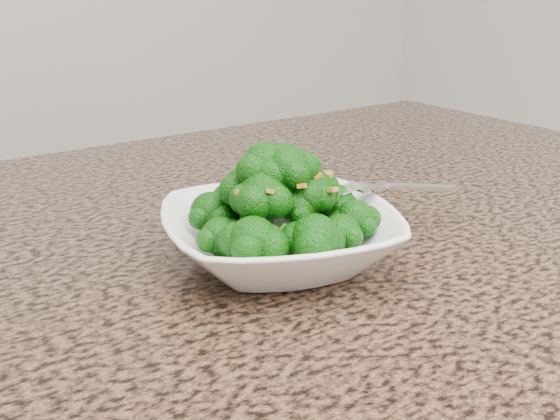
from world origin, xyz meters
TOP-DOWN VIEW (x-y plane):
  - granite_counter at (0.00, 0.30)m, footprint 1.64×1.04m
  - bowl at (0.15, 0.32)m, footprint 0.26×0.26m
  - broccoli_pile at (0.15, 0.32)m, footprint 0.18×0.18m
  - garlic_topping at (0.15, 0.32)m, footprint 0.11×0.11m
  - fork at (0.26, 0.31)m, footprint 0.18×0.04m

SIDE VIEW (x-z plane):
  - granite_counter at x=0.00m, z-range 0.87..0.90m
  - bowl at x=0.15m, z-range 0.90..0.95m
  - fork at x=0.26m, z-range 0.95..0.96m
  - broccoli_pile at x=0.15m, z-range 0.95..1.02m
  - garlic_topping at x=0.15m, z-range 1.02..1.03m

